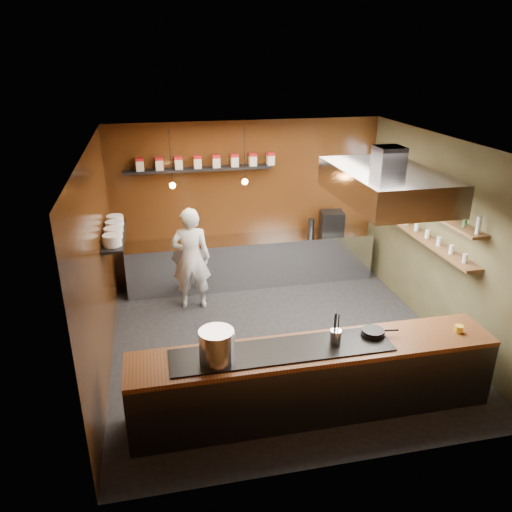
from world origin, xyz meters
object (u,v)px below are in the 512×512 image
object	(u,v)px
stockpot_large	(217,346)
stockpot_small	(220,346)
chef	(191,259)
espresso_machine	(332,222)
extractor_hood	(386,184)

from	to	relation	value
stockpot_large	stockpot_small	size ratio (longest dim) A/B	1.16
stockpot_small	chef	distance (m)	3.08
stockpot_small	espresso_machine	bearing A→B (deg)	54.58
chef	extractor_hood	bearing A→B (deg)	148.92
stockpot_small	espresso_machine	xyz separation A→B (m)	(2.70, 3.80, 0.01)
extractor_hood	stockpot_small	size ratio (longest dim) A/B	5.90
chef	stockpot_small	bearing A→B (deg)	96.46
stockpot_large	espresso_machine	bearing A→B (deg)	54.49
extractor_hood	chef	xyz separation A→B (m)	(-2.48, 1.85, -1.61)
extractor_hood	espresso_machine	distance (m)	2.94
extractor_hood	espresso_machine	world-z (taller)	extractor_hood
stockpot_large	stockpot_small	distance (m)	0.06
extractor_hood	stockpot_small	world-z (taller)	extractor_hood
stockpot_large	stockpot_small	bearing A→B (deg)	45.71
stockpot_small	espresso_machine	distance (m)	4.66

